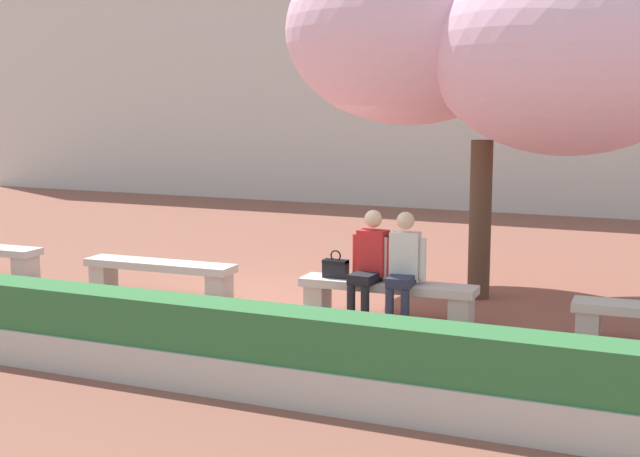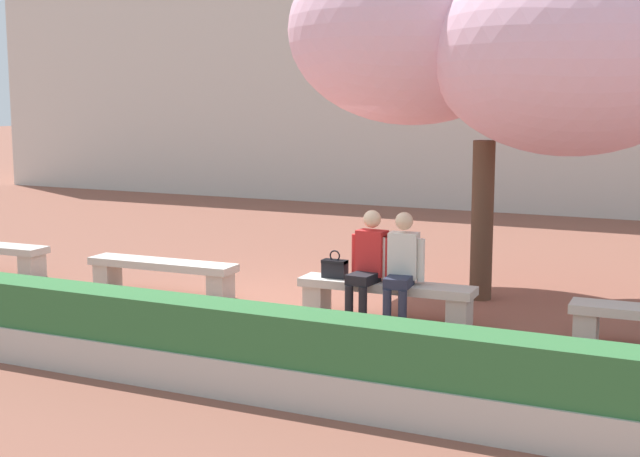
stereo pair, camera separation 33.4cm
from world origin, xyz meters
name	(u,v)px [view 1 (the left image)]	position (x,y,z in m)	size (l,w,h in m)	color
ground_plane	(267,306)	(0.00, 0.00, 0.00)	(100.00, 100.00, 0.00)	brown
building_facade	(492,35)	(0.00, 12.05, 4.04)	(28.00, 4.00, 8.09)	beige
stone_bench_near_west	(160,272)	(-1.60, 0.00, 0.31)	(2.13, 0.50, 0.45)	#BCB7AD
stone_bench_center	(387,293)	(1.60, 0.00, 0.31)	(2.13, 0.50, 0.45)	#BCB7AD
person_seated_left	(370,261)	(1.39, -0.05, 0.70)	(0.51, 0.70, 1.29)	black
person_seated_right	(403,263)	(1.81, -0.05, 0.70)	(0.51, 0.71, 1.29)	black
handbag	(336,267)	(0.94, -0.03, 0.58)	(0.30, 0.15, 0.34)	black
cherry_tree_main	(493,40)	(2.41, 1.58, 3.32)	(5.44, 3.66, 4.71)	#513828
planter_hedge_foreground	(122,335)	(0.00, -3.01, 0.39)	(16.22, 0.50, 0.80)	#BCB7AD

